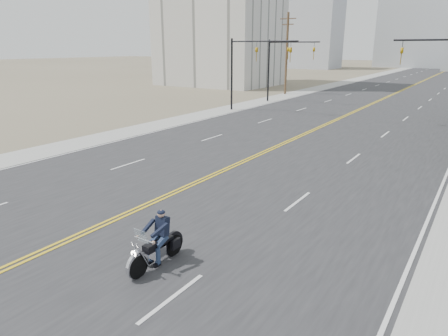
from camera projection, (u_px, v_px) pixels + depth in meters
road at (412, 86)px, 65.56m from camera, size 20.00×200.00×0.01m
sidewalk_left at (343, 83)px, 71.63m from camera, size 3.00×200.00×0.01m
traffic_mast_left at (249, 60)px, 38.54m from camera, size 7.10×0.26×7.00m
traffic_mast_far at (282, 59)px, 45.12m from camera, size 6.10×0.26×7.00m
utility_pole_left at (287, 52)px, 53.01m from camera, size 2.20×0.30×10.50m
haze_bldg_a at (315, 30)px, 116.73m from camera, size 14.00×12.00×22.00m
haze_bldg_d at (415, 24)px, 123.95m from camera, size 20.00×15.00×26.00m
haze_bldg_f at (289, 41)px, 137.48m from camera, size 12.00×12.00×16.00m
motorcyclist at (156, 240)px, 11.57m from camera, size 0.92×2.15×1.68m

